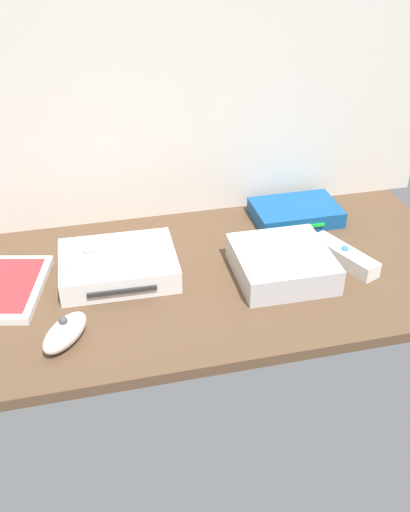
{
  "coord_description": "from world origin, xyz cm",
  "views": [
    {
      "loc": [
        -20.79,
        -87.28,
        62.28
      ],
      "look_at": [
        0.0,
        0.0,
        4.0
      ],
      "focal_mm": 41.35,
      "sensor_mm": 36.0,
      "label": 1
    }
  ],
  "objects_px": {
    "game_case": "(4,288)",
    "network_router": "(296,212)",
    "remote_wand": "(344,256)",
    "remote_nunchuk": "(65,332)",
    "mini_computer": "(282,263)",
    "game_console": "(118,265)",
    "remote_classic_pad": "(112,254)"
  },
  "relations": [
    {
      "from": "mini_computer",
      "to": "game_case",
      "type": "height_order",
      "value": "mini_computer"
    },
    {
      "from": "game_case",
      "to": "remote_nunchuk",
      "type": "bearing_deg",
      "value": -44.69
    },
    {
      "from": "mini_computer",
      "to": "remote_nunchuk",
      "type": "distance_m",
      "value": 0.41
    },
    {
      "from": "mini_computer",
      "to": "remote_nunchuk",
      "type": "xyz_separation_m",
      "value": [
        -0.39,
        -0.1,
        -0.01
      ]
    },
    {
      "from": "game_case",
      "to": "network_router",
      "type": "bearing_deg",
      "value": 25.16
    },
    {
      "from": "game_case",
      "to": "remote_wand",
      "type": "distance_m",
      "value": 0.63
    },
    {
      "from": "remote_wand",
      "to": "network_router",
      "type": "bearing_deg",
      "value": 77.31
    },
    {
      "from": "remote_nunchuk",
      "to": "game_console",
      "type": "bearing_deg",
      "value": 95.81
    },
    {
      "from": "game_case",
      "to": "network_router",
      "type": "height_order",
      "value": "network_router"
    },
    {
      "from": "remote_nunchuk",
      "to": "remote_classic_pad",
      "type": "relative_size",
      "value": 0.72
    },
    {
      "from": "mini_computer",
      "to": "game_case",
      "type": "xyz_separation_m",
      "value": [
        -0.5,
        0.07,
        -0.02
      ]
    },
    {
      "from": "remote_wand",
      "to": "remote_classic_pad",
      "type": "distance_m",
      "value": 0.43
    },
    {
      "from": "remote_nunchuk",
      "to": "network_router",
      "type": "bearing_deg",
      "value": 67.6
    },
    {
      "from": "game_console",
      "to": "game_case",
      "type": "bearing_deg",
      "value": -177.65
    },
    {
      "from": "network_router",
      "to": "remote_wand",
      "type": "bearing_deg",
      "value": -80.76
    },
    {
      "from": "remote_classic_pad",
      "to": "remote_nunchuk",
      "type": "bearing_deg",
      "value": -116.99
    },
    {
      "from": "network_router",
      "to": "game_case",
      "type": "bearing_deg",
      "value": -168.29
    },
    {
      "from": "mini_computer",
      "to": "remote_nunchuk",
      "type": "bearing_deg",
      "value": -166.0
    },
    {
      "from": "network_router",
      "to": "remote_nunchuk",
      "type": "height_order",
      "value": "remote_nunchuk"
    },
    {
      "from": "mini_computer",
      "to": "network_router",
      "type": "relative_size",
      "value": 0.96
    },
    {
      "from": "game_console",
      "to": "remote_classic_pad",
      "type": "height_order",
      "value": "remote_classic_pad"
    },
    {
      "from": "remote_wand",
      "to": "remote_nunchuk",
      "type": "distance_m",
      "value": 0.53
    },
    {
      "from": "remote_nunchuk",
      "to": "mini_computer",
      "type": "bearing_deg",
      "value": 51.22
    },
    {
      "from": "game_case",
      "to": "remote_classic_pad",
      "type": "bearing_deg",
      "value": 11.3
    },
    {
      "from": "mini_computer",
      "to": "remote_classic_pad",
      "type": "distance_m",
      "value": 0.31
    },
    {
      "from": "remote_wand",
      "to": "remote_classic_pad",
      "type": "height_order",
      "value": "remote_classic_pad"
    },
    {
      "from": "network_router",
      "to": "remote_wand",
      "type": "distance_m",
      "value": 0.18
    },
    {
      "from": "mini_computer",
      "to": "network_router",
      "type": "distance_m",
      "value": 0.22
    },
    {
      "from": "network_router",
      "to": "remote_wand",
      "type": "xyz_separation_m",
      "value": [
        0.03,
        -0.18,
        -0.0
      ]
    },
    {
      "from": "game_console",
      "to": "remote_wand",
      "type": "bearing_deg",
      "value": -6.12
    },
    {
      "from": "game_console",
      "to": "mini_computer",
      "type": "relative_size",
      "value": 1.24
    },
    {
      "from": "mini_computer",
      "to": "remote_nunchuk",
      "type": "relative_size",
      "value": 1.62
    }
  ]
}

